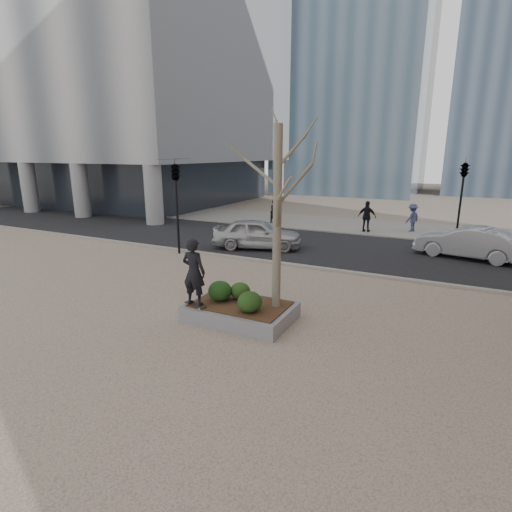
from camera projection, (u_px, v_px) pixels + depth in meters
The scene contains 18 objects.
ground at pixel (212, 313), 12.21m from camera, with size 120.00×120.00×0.00m, color tan.
street at pixel (316, 246), 20.86m from camera, with size 60.00×8.00×0.02m, color black.
far_sidewalk at pixel (349, 225), 26.91m from camera, with size 60.00×6.00×0.02m, color gray.
planter at pixel (241, 312), 11.72m from camera, with size 3.00×2.00×0.45m, color gray.
planter_mulch at pixel (241, 304), 11.66m from camera, with size 2.70×1.70×0.04m, color #382314.
sycamore_tree at pixel (278, 190), 10.65m from camera, with size 2.80×2.80×6.60m, color gray, non-canonical shape.
shrub_left at pixel (220, 291), 11.82m from camera, with size 0.70×0.70×0.60m, color black.
shrub_middle at pixel (240, 291), 11.94m from camera, with size 0.60×0.60×0.51m, color #1C3E13.
shrub_right at pixel (250, 302), 10.98m from camera, with size 0.68×0.68×0.58m, color #1A3B12.
skateboard at pixel (195, 305), 11.51m from camera, with size 0.78×0.20×0.07m, color black, non-canonical shape.
skateboarder at pixel (194, 272), 11.26m from camera, with size 0.71×0.46×1.94m, color black.
police_car at pixel (257, 234), 20.24m from camera, with size 1.79×4.46×1.52m, color #B9B9BD.
car_silver at pixel (468, 242), 18.36m from camera, with size 1.56×4.48×1.48m, color #999BA1.
pedestrian_a at pixel (275, 211), 27.67m from camera, with size 0.78×0.61×1.61m, color black.
pedestrian_b at pixel (412, 218), 24.58m from camera, with size 1.10×0.63×1.71m, color #3C436D.
pedestrian_c at pixel (367, 217), 24.37m from camera, with size 1.11×0.46×1.89m, color black.
traffic_light_near at pixel (177, 207), 18.88m from camera, with size 0.60×2.48×4.50m, color black, non-canonical shape.
traffic_light_far at pixel (461, 201), 21.45m from camera, with size 0.60×2.48×4.50m, color black, non-canonical shape.
Camera 1 is at (6.31, -9.56, 4.76)m, focal length 28.00 mm.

